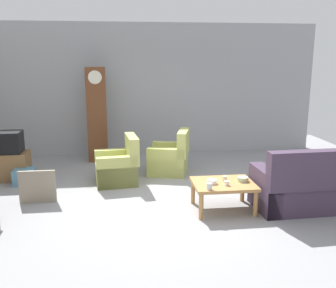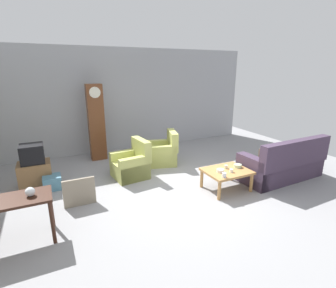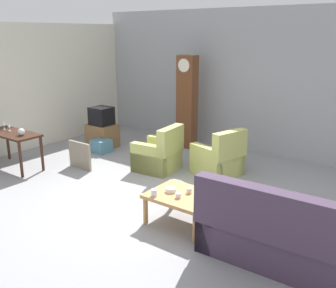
{
  "view_description": "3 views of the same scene",
  "coord_description": "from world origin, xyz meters",
  "px_view_note": "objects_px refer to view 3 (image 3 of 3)",
  "views": [
    {
      "loc": [
        -0.7,
        -5.91,
        2.38
      ],
      "look_at": [
        0.11,
        0.62,
        0.88
      ],
      "focal_mm": 40.79,
      "sensor_mm": 36.0,
      "label": 1
    },
    {
      "loc": [
        -2.51,
        -4.4,
        2.56
      ],
      "look_at": [
        -0.07,
        0.65,
        0.9
      ],
      "focal_mm": 27.19,
      "sensor_mm": 36.0,
      "label": 2
    },
    {
      "loc": [
        3.7,
        -4.47,
        2.67
      ],
      "look_at": [
        -0.1,
        0.61,
        0.81
      ],
      "focal_mm": 40.83,
      "sensor_mm": 36.0,
      "label": 3
    }
  ],
  "objects_px": {
    "wine_glass_mid": "(4,124)",
    "bowl_shallow_green": "(203,197)",
    "armchair_olive_far": "(219,159)",
    "tv_crt": "(101,116)",
    "grandfather_clock": "(187,102)",
    "console_table_dark": "(12,138)",
    "coffee_table_wood": "(183,199)",
    "cup_blue_rimmed": "(154,193)",
    "storage_box_blue": "(101,146)",
    "bowl_white_stacked": "(171,190)",
    "framed_picture_leaning": "(80,155)",
    "glass_dome_cloche": "(21,132)",
    "cup_white_porcelain": "(178,195)",
    "couch_floral": "(288,239)",
    "cup_cream_tall": "(189,191)",
    "tv_stand_cabinet": "(102,135)",
    "armchair_olive_near": "(159,156)"
  },
  "relations": [
    {
      "from": "tv_crt",
      "to": "cup_cream_tall",
      "type": "bearing_deg",
      "value": -27.12
    },
    {
      "from": "tv_crt",
      "to": "framed_picture_leaning",
      "type": "distance_m",
      "value": 1.65
    },
    {
      "from": "armchair_olive_far",
      "to": "tv_crt",
      "type": "height_order",
      "value": "tv_crt"
    },
    {
      "from": "console_table_dark",
      "to": "cup_cream_tall",
      "type": "relative_size",
      "value": 17.16
    },
    {
      "from": "armchair_olive_far",
      "to": "bowl_white_stacked",
      "type": "xyz_separation_m",
      "value": [
        0.38,
        -2.09,
        0.18
      ]
    },
    {
      "from": "coffee_table_wood",
      "to": "cup_cream_tall",
      "type": "xyz_separation_m",
      "value": [
        0.05,
        0.09,
        0.1
      ]
    },
    {
      "from": "armchair_olive_far",
      "to": "bowl_shallow_green",
      "type": "bearing_deg",
      "value": -66.18
    },
    {
      "from": "cup_blue_rimmed",
      "to": "cup_cream_tall",
      "type": "distance_m",
      "value": 0.51
    },
    {
      "from": "bowl_white_stacked",
      "to": "bowl_shallow_green",
      "type": "distance_m",
      "value": 0.52
    },
    {
      "from": "armchair_olive_far",
      "to": "storage_box_blue",
      "type": "height_order",
      "value": "armchair_olive_far"
    },
    {
      "from": "framed_picture_leaning",
      "to": "cup_white_porcelain",
      "type": "bearing_deg",
      "value": -14.99
    },
    {
      "from": "console_table_dark",
      "to": "coffee_table_wood",
      "type": "bearing_deg",
      "value": 1.28
    },
    {
      "from": "tv_stand_cabinet",
      "to": "cup_cream_tall",
      "type": "xyz_separation_m",
      "value": [
        3.82,
        -1.96,
        0.22
      ]
    },
    {
      "from": "cup_blue_rimmed",
      "to": "cup_cream_tall",
      "type": "relative_size",
      "value": 1.3
    },
    {
      "from": "console_table_dark",
      "to": "bowl_white_stacked",
      "type": "bearing_deg",
      "value": 0.98
    },
    {
      "from": "cup_blue_rimmed",
      "to": "framed_picture_leaning",
      "type": "bearing_deg",
      "value": 160.44
    },
    {
      "from": "tv_crt",
      "to": "cup_blue_rimmed",
      "type": "bearing_deg",
      "value": -33.85
    },
    {
      "from": "glass_dome_cloche",
      "to": "wine_glass_mid",
      "type": "height_order",
      "value": "wine_glass_mid"
    },
    {
      "from": "wine_glass_mid",
      "to": "armchair_olive_near",
      "type": "bearing_deg",
      "value": 30.59
    },
    {
      "from": "bowl_white_stacked",
      "to": "wine_glass_mid",
      "type": "distance_m",
      "value": 4.23
    },
    {
      "from": "framed_picture_leaning",
      "to": "grandfather_clock",
      "type": "bearing_deg",
      "value": 71.38
    },
    {
      "from": "grandfather_clock",
      "to": "bowl_white_stacked",
      "type": "relative_size",
      "value": 13.77
    },
    {
      "from": "armchair_olive_near",
      "to": "grandfather_clock",
      "type": "bearing_deg",
      "value": 105.72
    },
    {
      "from": "framed_picture_leaning",
      "to": "bowl_white_stacked",
      "type": "height_order",
      "value": "framed_picture_leaning"
    },
    {
      "from": "grandfather_clock",
      "to": "glass_dome_cloche",
      "type": "height_order",
      "value": "grandfather_clock"
    },
    {
      "from": "armchair_olive_far",
      "to": "bowl_white_stacked",
      "type": "distance_m",
      "value": 2.13
    },
    {
      "from": "cup_cream_tall",
      "to": "tv_crt",
      "type": "bearing_deg",
      "value": 152.88
    },
    {
      "from": "tv_stand_cabinet",
      "to": "cup_white_porcelain",
      "type": "relative_size",
      "value": 8.85
    },
    {
      "from": "console_table_dark",
      "to": "grandfather_clock",
      "type": "xyz_separation_m",
      "value": [
        1.98,
        3.33,
        0.45
      ]
    },
    {
      "from": "couch_floral",
      "to": "bowl_white_stacked",
      "type": "relative_size",
      "value": 13.49
    },
    {
      "from": "bowl_white_stacked",
      "to": "wine_glass_mid",
      "type": "height_order",
      "value": "wine_glass_mid"
    },
    {
      "from": "console_table_dark",
      "to": "cup_blue_rimmed",
      "type": "relative_size",
      "value": 13.21
    },
    {
      "from": "bowl_shallow_green",
      "to": "console_table_dark",
      "type": "bearing_deg",
      "value": -178.45
    },
    {
      "from": "framed_picture_leaning",
      "to": "storage_box_blue",
      "type": "distance_m",
      "value": 1.13
    },
    {
      "from": "armchair_olive_far",
      "to": "console_table_dark",
      "type": "height_order",
      "value": "armchair_olive_far"
    },
    {
      "from": "armchair_olive_near",
      "to": "cup_cream_tall",
      "type": "height_order",
      "value": "armchair_olive_near"
    },
    {
      "from": "coffee_table_wood",
      "to": "grandfather_clock",
      "type": "bearing_deg",
      "value": 123.31
    },
    {
      "from": "wine_glass_mid",
      "to": "bowl_shallow_green",
      "type": "bearing_deg",
      "value": 1.18
    },
    {
      "from": "cup_cream_tall",
      "to": "bowl_shallow_green",
      "type": "relative_size",
      "value": 0.43
    },
    {
      "from": "coffee_table_wood",
      "to": "tv_crt",
      "type": "xyz_separation_m",
      "value": [
        -3.77,
        2.05,
        0.37
      ]
    },
    {
      "from": "tv_stand_cabinet",
      "to": "armchair_olive_near",
      "type": "bearing_deg",
      "value": -13.05
    },
    {
      "from": "tv_stand_cabinet",
      "to": "cup_cream_tall",
      "type": "relative_size",
      "value": 8.98
    },
    {
      "from": "cup_blue_rimmed",
      "to": "bowl_shallow_green",
      "type": "bearing_deg",
      "value": 26.9
    },
    {
      "from": "grandfather_clock",
      "to": "tv_crt",
      "type": "bearing_deg",
      "value": -144.17
    },
    {
      "from": "tv_crt",
      "to": "coffee_table_wood",
      "type": "bearing_deg",
      "value": -28.48
    },
    {
      "from": "console_table_dark",
      "to": "cup_white_porcelain",
      "type": "xyz_separation_m",
      "value": [
        4.12,
        -0.04,
        -0.15
      ]
    },
    {
      "from": "console_table_dark",
      "to": "cup_cream_tall",
      "type": "xyz_separation_m",
      "value": [
        4.15,
        0.18,
        -0.15
      ]
    },
    {
      "from": "wine_glass_mid",
      "to": "cup_white_porcelain",
      "type": "bearing_deg",
      "value": -0.81
    },
    {
      "from": "couch_floral",
      "to": "tv_stand_cabinet",
      "type": "relative_size",
      "value": 3.13
    },
    {
      "from": "coffee_table_wood",
      "to": "cup_blue_rimmed",
      "type": "relative_size",
      "value": 9.76
    }
  ]
}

